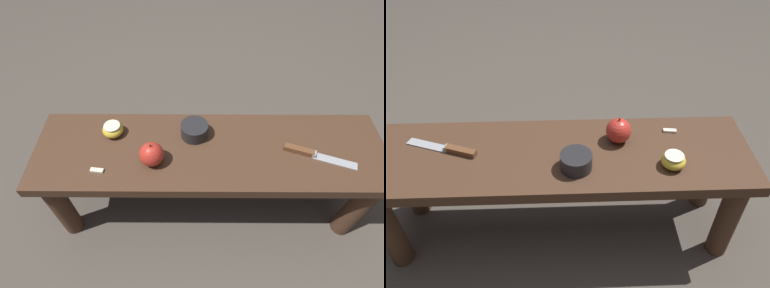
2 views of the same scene
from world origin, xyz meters
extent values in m
plane|color=#4C443D|center=(0.00, 0.00, 0.00)|extent=(8.00, 8.00, 0.00)
cube|color=#472D1E|center=(0.00, 0.00, 0.38)|extent=(1.29, 0.36, 0.04)
cylinder|color=#472D1E|center=(-0.58, -0.12, 0.18)|extent=(0.08, 0.08, 0.36)
cylinder|color=#472D1E|center=(0.58, -0.12, 0.18)|extent=(0.08, 0.08, 0.36)
cylinder|color=#472D1E|center=(-0.58, 0.12, 0.18)|extent=(0.08, 0.08, 0.36)
cylinder|color=#472D1E|center=(0.58, 0.12, 0.18)|extent=(0.08, 0.08, 0.36)
cube|color=#9EA0A5|center=(-0.44, 0.05, 0.40)|extent=(0.15, 0.08, 0.00)
cube|color=#9EA0A5|center=(-0.37, 0.03, 0.41)|extent=(0.02, 0.03, 0.02)
cube|color=brown|center=(-0.32, 0.01, 0.41)|extent=(0.11, 0.06, 0.02)
sphere|color=red|center=(0.20, 0.06, 0.44)|extent=(0.09, 0.09, 0.09)
cylinder|color=#4C3319|center=(0.20, 0.06, 0.49)|extent=(0.01, 0.01, 0.01)
ellipsoid|color=gold|center=(0.36, -0.07, 0.42)|extent=(0.08, 0.08, 0.05)
cylinder|color=silver|center=(0.36, -0.07, 0.45)|extent=(0.06, 0.06, 0.00)
cube|color=silver|center=(0.39, 0.10, 0.41)|extent=(0.05, 0.02, 0.01)
cylinder|color=#232326|center=(0.06, -0.07, 0.43)|extent=(0.10, 0.10, 0.05)
camera|label=1|loc=(0.06, 0.68, 1.26)|focal=28.00mm
camera|label=2|loc=(0.03, -0.91, 1.24)|focal=35.00mm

